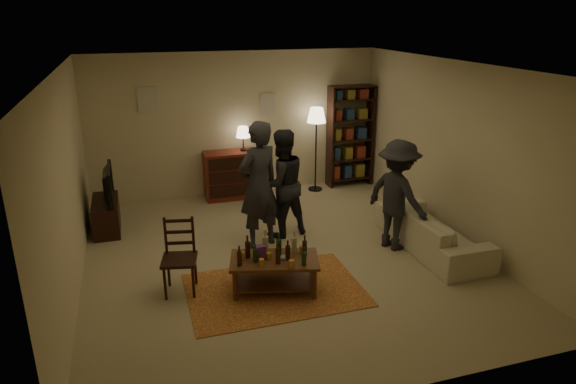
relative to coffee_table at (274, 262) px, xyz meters
name	(u,v)px	position (x,y,z in m)	size (l,w,h in m)	color
floor	(283,257)	(0.38, 0.87, -0.40)	(6.00, 6.00, 0.00)	#C6B793
room_shell	(202,102)	(-0.27, 3.85, 1.41)	(6.00, 6.00, 6.00)	beige
rug	(275,290)	(0.00, 0.00, -0.39)	(2.20, 1.50, 0.01)	maroon
coffee_table	(274,262)	(0.00, 0.00, 0.00)	(1.22, 0.86, 0.79)	brown
dining_chair	(180,253)	(-1.12, 0.37, 0.11)	(0.50, 0.50, 0.98)	black
tv_stand	(106,208)	(-2.06, 2.67, -0.02)	(0.40, 1.00, 1.06)	black
dresser	(232,174)	(0.19, 3.58, 0.08)	(1.00, 0.50, 1.36)	maroon
bookshelf	(350,135)	(2.63, 3.65, 0.63)	(0.90, 0.34, 2.02)	black
floor_lamp	(316,121)	(1.86, 3.52, 0.99)	(0.36, 0.36, 1.65)	black
sofa	(432,230)	(2.58, 0.47, -0.10)	(2.08, 0.81, 0.61)	beige
person_left	(259,186)	(0.16, 1.35, 0.56)	(0.70, 0.46, 1.92)	#282830
person_right	(281,183)	(0.59, 1.66, 0.45)	(0.83, 0.65, 1.71)	#212228
person_by_sofa	(397,195)	(2.08, 0.70, 0.43)	(1.07, 0.62, 1.66)	#24232A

